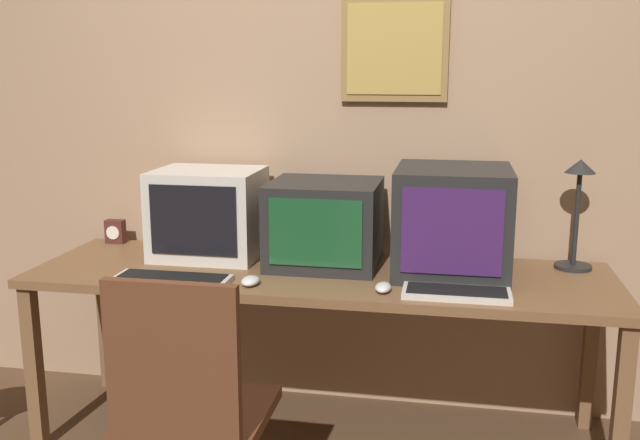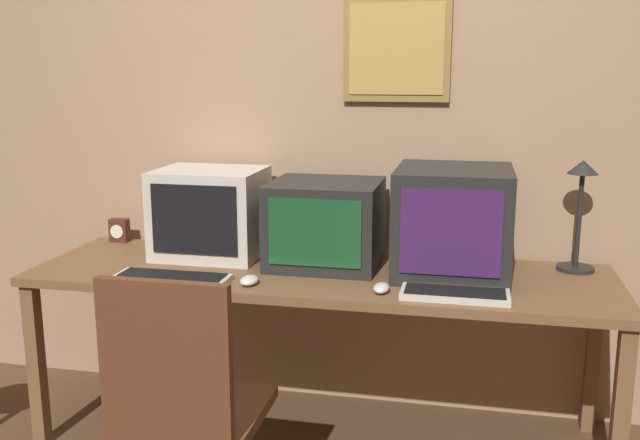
{
  "view_description": "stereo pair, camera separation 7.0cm",
  "coord_description": "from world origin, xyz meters",
  "px_view_note": "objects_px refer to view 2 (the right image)",
  "views": [
    {
      "loc": [
        0.52,
        -1.93,
        1.55
      ],
      "look_at": [
        0.0,
        0.81,
        0.95
      ],
      "focal_mm": 40.0,
      "sensor_mm": 36.0,
      "label": 1
    },
    {
      "loc": [
        0.59,
        -1.92,
        1.55
      ],
      "look_at": [
        0.0,
        0.81,
        0.95
      ],
      "focal_mm": 40.0,
      "sensor_mm": 36.0,
      "label": 2
    }
  ],
  "objects_px": {
    "monitor_center": "(326,223)",
    "mouse_near_keyboard": "(249,280)",
    "mouse_far_corner": "(381,288)",
    "desk_clock": "(119,230)",
    "keyboard_main": "(173,277)",
    "office_chair": "(187,436)",
    "keyboard_side": "(455,294)",
    "desk_lamp": "(580,201)",
    "monitor_right": "(453,221)",
    "monitor_left": "(210,213)"
  },
  "relations": [
    {
      "from": "keyboard_main",
      "to": "mouse_near_keyboard",
      "type": "xyz_separation_m",
      "value": [
        0.31,
        0.01,
        0.0
      ]
    },
    {
      "from": "mouse_far_corner",
      "to": "desk_clock",
      "type": "height_order",
      "value": "desk_clock"
    },
    {
      "from": "monitor_right",
      "to": "keyboard_side",
      "type": "height_order",
      "value": "monitor_right"
    },
    {
      "from": "keyboard_main",
      "to": "mouse_far_corner",
      "type": "bearing_deg",
      "value": 1.91
    },
    {
      "from": "monitor_left",
      "to": "keyboard_main",
      "type": "xyz_separation_m",
      "value": [
        -0.01,
        -0.39,
        -0.18
      ]
    },
    {
      "from": "desk_clock",
      "to": "desk_lamp",
      "type": "bearing_deg",
      "value": -1.46
    },
    {
      "from": "keyboard_main",
      "to": "desk_lamp",
      "type": "bearing_deg",
      "value": 17.33
    },
    {
      "from": "office_chair",
      "to": "mouse_far_corner",
      "type": "bearing_deg",
      "value": 49.23
    },
    {
      "from": "desk_clock",
      "to": "keyboard_main",
      "type": "bearing_deg",
      "value": -46.75
    },
    {
      "from": "monitor_center",
      "to": "mouse_near_keyboard",
      "type": "distance_m",
      "value": 0.44
    },
    {
      "from": "office_chair",
      "to": "desk_clock",
      "type": "bearing_deg",
      "value": 125.36
    },
    {
      "from": "office_chair",
      "to": "monitor_left",
      "type": "bearing_deg",
      "value": 105.85
    },
    {
      "from": "monitor_left",
      "to": "keyboard_main",
      "type": "relative_size",
      "value": 1.0
    },
    {
      "from": "monitor_center",
      "to": "mouse_far_corner",
      "type": "xyz_separation_m",
      "value": [
        0.28,
        -0.33,
        -0.16
      ]
    },
    {
      "from": "desk_lamp",
      "to": "office_chair",
      "type": "bearing_deg",
      "value": -139.86
    },
    {
      "from": "mouse_near_keyboard",
      "to": "monitor_right",
      "type": "bearing_deg",
      "value": 23.41
    },
    {
      "from": "monitor_right",
      "to": "mouse_far_corner",
      "type": "xyz_separation_m",
      "value": [
        -0.24,
        -0.31,
        -0.2
      ]
    },
    {
      "from": "monitor_right",
      "to": "office_chair",
      "type": "bearing_deg",
      "value": -129.85
    },
    {
      "from": "monitor_left",
      "to": "desk_lamp",
      "type": "bearing_deg",
      "value": 3.35
    },
    {
      "from": "monitor_left",
      "to": "desk_clock",
      "type": "distance_m",
      "value": 0.55
    },
    {
      "from": "mouse_near_keyboard",
      "to": "monitor_left",
      "type": "bearing_deg",
      "value": 127.82
    },
    {
      "from": "monitor_center",
      "to": "keyboard_main",
      "type": "height_order",
      "value": "monitor_center"
    },
    {
      "from": "monitor_center",
      "to": "desk_lamp",
      "type": "xyz_separation_m",
      "value": [
        1.02,
        0.13,
        0.11
      ]
    },
    {
      "from": "mouse_far_corner",
      "to": "office_chair",
      "type": "relative_size",
      "value": 0.11
    },
    {
      "from": "keyboard_main",
      "to": "mouse_far_corner",
      "type": "relative_size",
      "value": 4.37
    },
    {
      "from": "desk_clock",
      "to": "monitor_right",
      "type": "bearing_deg",
      "value": -7.3
    },
    {
      "from": "monitor_left",
      "to": "monitor_right",
      "type": "xyz_separation_m",
      "value": [
        1.04,
        -0.06,
        0.02
      ]
    },
    {
      "from": "monitor_center",
      "to": "monitor_right",
      "type": "relative_size",
      "value": 0.93
    },
    {
      "from": "monitor_center",
      "to": "office_chair",
      "type": "distance_m",
      "value": 1.09
    },
    {
      "from": "monitor_center",
      "to": "keyboard_side",
      "type": "bearing_deg",
      "value": -31.51
    },
    {
      "from": "office_chair",
      "to": "keyboard_side",
      "type": "bearing_deg",
      "value": 37.32
    },
    {
      "from": "mouse_far_corner",
      "to": "desk_clock",
      "type": "distance_m",
      "value": 1.41
    },
    {
      "from": "mouse_near_keyboard",
      "to": "office_chair",
      "type": "distance_m",
      "value": 0.68
    },
    {
      "from": "office_chair",
      "to": "keyboard_main",
      "type": "bearing_deg",
      "value": 116.39
    },
    {
      "from": "monitor_center",
      "to": "desk_lamp",
      "type": "relative_size",
      "value": 0.99
    },
    {
      "from": "desk_clock",
      "to": "desk_lamp",
      "type": "xyz_separation_m",
      "value": [
        2.06,
        -0.05,
        0.23
      ]
    },
    {
      "from": "monitor_center",
      "to": "desk_clock",
      "type": "distance_m",
      "value": 1.06
    },
    {
      "from": "monitor_right",
      "to": "mouse_near_keyboard",
      "type": "xyz_separation_m",
      "value": [
        -0.75,
        -0.32,
        -0.2
      ]
    },
    {
      "from": "desk_clock",
      "to": "monitor_center",
      "type": "bearing_deg",
      "value": -9.79
    },
    {
      "from": "monitor_left",
      "to": "office_chair",
      "type": "distance_m",
      "value": 1.13
    },
    {
      "from": "monitor_right",
      "to": "keyboard_main",
      "type": "relative_size",
      "value": 1.07
    },
    {
      "from": "monitor_left",
      "to": "keyboard_side",
      "type": "height_order",
      "value": "monitor_left"
    },
    {
      "from": "monitor_right",
      "to": "desk_lamp",
      "type": "xyz_separation_m",
      "value": [
        0.5,
        0.15,
        0.08
      ]
    },
    {
      "from": "monitor_right",
      "to": "mouse_near_keyboard",
      "type": "relative_size",
      "value": 4.65
    },
    {
      "from": "keyboard_main",
      "to": "office_chair",
      "type": "distance_m",
      "value": 0.73
    },
    {
      "from": "monitor_center",
      "to": "keyboard_side",
      "type": "height_order",
      "value": "monitor_center"
    },
    {
      "from": "monitor_center",
      "to": "desk_lamp",
      "type": "bearing_deg",
      "value": 7.1
    },
    {
      "from": "keyboard_main",
      "to": "office_chair",
      "type": "height_order",
      "value": "office_chair"
    },
    {
      "from": "monitor_right",
      "to": "mouse_near_keyboard",
      "type": "height_order",
      "value": "monitor_right"
    },
    {
      "from": "keyboard_main",
      "to": "monitor_left",
      "type": "bearing_deg",
      "value": 88.32
    }
  ]
}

